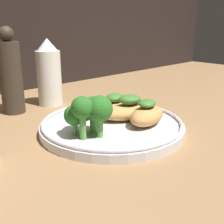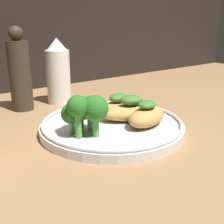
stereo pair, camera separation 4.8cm
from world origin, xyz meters
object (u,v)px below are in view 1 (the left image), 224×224
sauce_bottle (49,74)px  pepper_grinder (11,75)px  plate (112,125)px  broccoli_bunch (89,110)px

sauce_bottle → pepper_grinder: pepper_grinder is taller
sauce_bottle → plate: bearing=-93.0°
plate → pepper_grinder: size_ratio=1.42×
broccoli_bunch → pepper_grinder: (-1.38, 23.05, 2.51)cm
plate → pepper_grinder: pepper_grinder is taller
broccoli_bunch → plate: bearing=13.4°
plate → broccoli_bunch: size_ratio=3.70×
sauce_bottle → pepper_grinder: 8.81cm
sauce_bottle → pepper_grinder: size_ratio=0.85×
plate → sauce_bottle: bearing=87.0°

